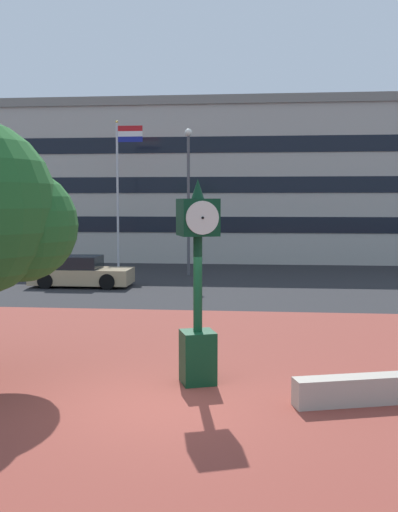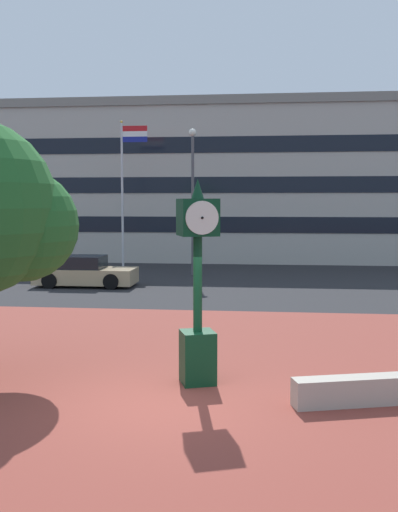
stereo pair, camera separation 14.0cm
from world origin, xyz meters
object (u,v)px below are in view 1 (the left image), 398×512
object	(u,v)px
civic_building	(232,183)
street_lamp_post	(188,187)
car_street_near	(81,273)
flagpole_primary	(120,183)
street_clock	(198,288)

from	to	relation	value
civic_building	street_lamp_post	world-z (taller)	civic_building
car_street_near	street_lamp_post	bearing A→B (deg)	136.22
civic_building	flagpole_primary	bearing A→B (deg)	-122.73
street_clock	car_street_near	distance (m)	14.46
street_clock	civic_building	world-z (taller)	civic_building
street_clock	flagpole_primary	size ratio (longest dim) A/B	0.51
flagpole_primary	civic_building	xyz separation A→B (m)	(5.52, 8.60, 0.22)
flagpole_primary	street_lamp_post	bearing A→B (deg)	-34.18
car_street_near	civic_building	size ratio (longest dim) A/B	0.13
car_street_near	street_lamp_post	world-z (taller)	street_lamp_post
civic_building	street_clock	bearing A→B (deg)	-88.75
street_clock	flagpole_primary	xyz separation A→B (m)	(-6.15, 19.92, 2.62)
car_street_near	street_clock	bearing A→B (deg)	25.55
civic_building	street_lamp_post	distance (m)	11.40
street_clock	street_lamp_post	world-z (taller)	street_lamp_post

